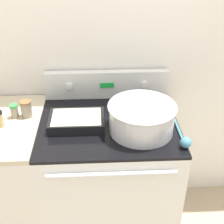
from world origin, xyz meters
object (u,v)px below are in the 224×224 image
ladle (184,140)px  spice_jar_brown_cap (26,109)px  spice_jar_green_cap (14,111)px  mixing_bowl (142,117)px  casserole_dish (77,120)px

ladle → spice_jar_brown_cap: size_ratio=2.92×
spice_jar_green_cap → ladle: bearing=-17.4°
mixing_bowl → spice_jar_brown_cap: mixing_bowl is taller
casserole_dish → spice_jar_green_cap: spice_jar_green_cap is taller
mixing_bowl → casserole_dish: bearing=169.2°
mixing_bowl → spice_jar_brown_cap: bearing=166.4°
ladle → spice_jar_brown_cap: spice_jar_brown_cap is taller
ladle → spice_jar_green_cap: 0.98m
mixing_bowl → casserole_dish: (-0.36, 0.07, -0.06)m
spice_jar_green_cap → mixing_bowl: bearing=-12.0°
casserole_dish → ladle: (0.57, -0.21, -0.01)m
ladle → spice_jar_green_cap: size_ratio=3.64×
mixing_bowl → casserole_dish: mixing_bowl is taller
spice_jar_brown_cap → spice_jar_green_cap: 0.07m
mixing_bowl → ladle: mixing_bowl is taller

